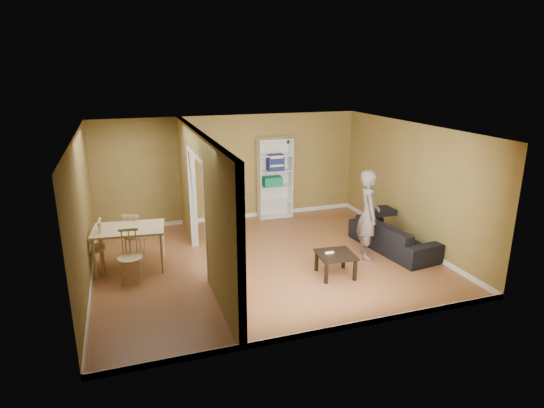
% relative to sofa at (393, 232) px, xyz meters
% --- Properties ---
extents(room_shell, '(6.50, 6.50, 6.50)m').
position_rel_sofa_xyz_m(room_shell, '(-2.70, 0.31, 0.90)').
color(room_shell, brown).
rests_on(room_shell, ground).
extents(partition, '(0.22, 5.50, 2.60)m').
position_rel_sofa_xyz_m(partition, '(-3.90, 0.31, 0.90)').
color(partition, olive).
rests_on(partition, ground).
extents(wall_speaker, '(0.10, 0.10, 0.10)m').
position_rel_sofa_xyz_m(wall_speaker, '(-1.20, 3.00, 1.50)').
color(wall_speaker, black).
rests_on(wall_speaker, room_shell).
extents(sofa, '(2.18, 1.14, 0.79)m').
position_rel_sofa_xyz_m(sofa, '(0.00, 0.00, 0.00)').
color(sofa, '#2E2E30').
rests_on(sofa, ground).
extents(person, '(0.92, 0.82, 2.11)m').
position_rel_sofa_xyz_m(person, '(-0.71, -0.14, 0.66)').
color(person, slate).
rests_on(person, ground).
extents(bookshelf, '(0.85, 0.37, 2.02)m').
position_rel_sofa_xyz_m(bookshelf, '(-1.64, 2.92, 0.61)').
color(bookshelf, white).
rests_on(bookshelf, ground).
extents(paper_box_teal, '(0.46, 0.30, 0.24)m').
position_rel_sofa_xyz_m(paper_box_teal, '(-1.70, 2.87, 0.55)').
color(paper_box_teal, '#2B8975').
rests_on(paper_box_teal, bookshelf).
extents(paper_box_navy_b, '(0.40, 0.26, 0.20)m').
position_rel_sofa_xyz_m(paper_box_navy_b, '(-1.62, 2.87, 0.93)').
color(paper_box_navy_b, navy).
rests_on(paper_box_navy_b, bookshelf).
extents(paper_box_navy_c, '(0.40, 0.26, 0.20)m').
position_rel_sofa_xyz_m(paper_box_navy_c, '(-1.62, 2.87, 1.13)').
color(paper_box_navy_c, navy).
rests_on(paper_box_navy_c, bookshelf).
extents(coffee_table, '(0.65, 0.65, 0.43)m').
position_rel_sofa_xyz_m(coffee_table, '(-1.69, -0.74, -0.03)').
color(coffee_table, black).
rests_on(coffee_table, ground).
extents(game_controller, '(0.16, 0.04, 0.03)m').
position_rel_sofa_xyz_m(game_controller, '(-1.80, -0.69, 0.05)').
color(game_controller, white).
rests_on(game_controller, coffee_table).
extents(dining_table, '(1.29, 0.86, 0.81)m').
position_rel_sofa_xyz_m(dining_table, '(-5.24, 0.82, 0.33)').
color(dining_table, tan).
rests_on(dining_table, ground).
extents(chair_left, '(0.50, 0.50, 1.03)m').
position_rel_sofa_xyz_m(chair_left, '(-5.91, 0.80, 0.12)').
color(chair_left, tan).
rests_on(chair_left, ground).
extents(chair_near, '(0.48, 0.48, 0.96)m').
position_rel_sofa_xyz_m(chair_near, '(-5.26, 0.21, 0.08)').
color(chair_near, '#D9B98D').
rests_on(chair_near, ground).
extents(chair_far, '(0.55, 0.55, 0.94)m').
position_rel_sofa_xyz_m(chair_far, '(-5.13, 1.38, 0.07)').
color(chair_far, '#D0B880').
rests_on(chair_far, ground).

